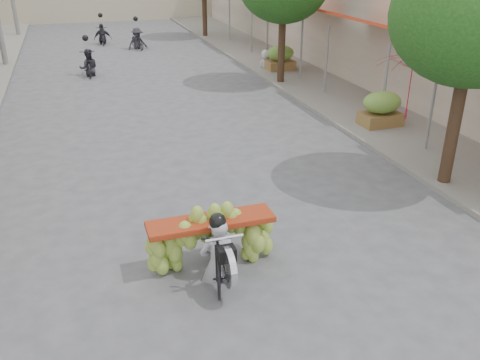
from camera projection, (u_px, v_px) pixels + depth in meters
name	position (u px, v px, depth m)	size (l,w,h in m)	color
ground	(303.00, 359.00, 6.88)	(120.00, 120.00, 0.00)	#58595D
sidewalk_right	(306.00, 74.00, 21.76)	(4.00, 60.00, 0.12)	gray
shophouse_row_right	(430.00, 1.00, 21.07)	(9.77, 40.00, 6.00)	#C1B2A0
street_tree_near	(474.00, 17.00, 10.26)	(3.40, 3.40, 5.25)	#3A2719
produce_crate_mid	(382.00, 106.00, 15.23)	(1.20, 0.88, 1.16)	brown
produce_crate_far	(280.00, 56.00, 22.12)	(1.20, 0.88, 1.16)	brown
banana_motorbike	(215.00, 238.00, 8.40)	(2.20, 1.92, 2.10)	black
market_umbrella	(416.00, 52.00, 13.41)	(2.39, 2.39, 1.89)	#A8162E
pedestrian	(266.00, 50.00, 22.47)	(0.85, 0.62, 1.54)	silver
bg_motorbike_a	(88.00, 58.00, 21.53)	(0.80, 1.71, 1.95)	black
bg_motorbike_b	(137.00, 33.00, 27.04)	(1.16, 1.72, 1.95)	black
bg_motorbike_c	(102.00, 30.00, 28.40)	(0.99, 1.58, 1.95)	black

